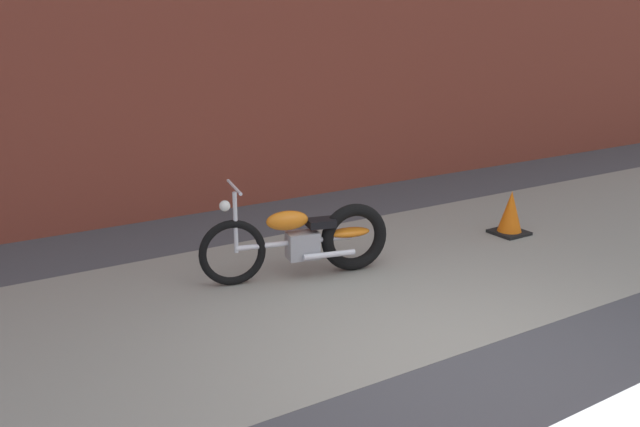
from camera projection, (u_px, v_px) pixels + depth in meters
ground_plane at (456, 356)px, 5.51m from camera, size 80.00×80.00×0.00m
sidewalk_slab at (335, 286)px, 6.93m from camera, size 36.00×3.50×0.01m
motorcycle_orange at (310, 239)px, 7.10m from camera, size 1.97×0.74×1.03m
traffic_cone at (510, 215)px, 8.50m from camera, size 0.40×0.40×0.55m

